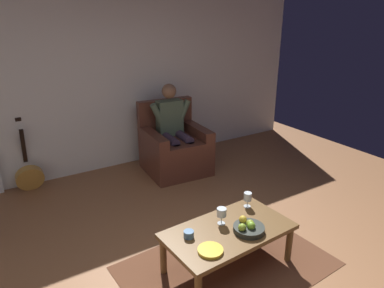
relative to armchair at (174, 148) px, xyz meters
name	(u,v)px	position (x,y,z in m)	size (l,w,h in m)	color
wall_back	(104,74)	(0.73, -0.65, 1.04)	(6.65, 0.06, 2.76)	silver
rug	(227,266)	(0.63, 2.10, -0.33)	(1.83, 1.22, 0.01)	brown
armchair	(174,148)	(0.00, 0.00, 0.00)	(0.89, 0.89, 1.00)	#542C20
person_seated	(173,126)	(0.00, -0.02, 0.33)	(0.63, 0.61, 1.25)	#4C5E47
coffee_table	(228,234)	(0.63, 2.10, 0.01)	(1.16, 0.68, 0.40)	brown
guitar	(29,175)	(1.90, -0.45, -0.12)	(0.34, 0.33, 0.95)	#B98539
wine_glass_near	(222,213)	(0.63, 2.00, 0.17)	(0.09, 0.09, 0.16)	silver
wine_glass_far	(248,197)	(0.24, 1.89, 0.16)	(0.08, 0.08, 0.15)	silver
fruit_bowl	(248,228)	(0.51, 2.21, 0.10)	(0.27, 0.27, 0.11)	#272B25
decorative_dish	(210,250)	(0.94, 2.27, 0.07)	(0.21, 0.21, 0.02)	gold
candle_jar	(189,234)	(0.99, 2.02, 0.09)	(0.09, 0.09, 0.06)	#486E96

